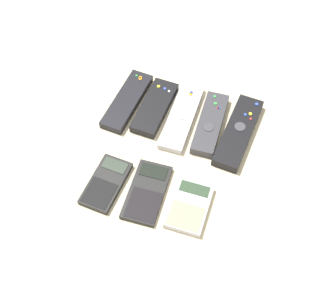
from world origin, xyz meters
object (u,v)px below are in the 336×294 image
remote_2 (183,117)px  calculator_1 (147,192)px  remote_4 (238,132)px  remote_1 (155,107)px  calculator_0 (106,183)px  calculator_2 (189,206)px  remote_0 (127,101)px  remote_3 (210,124)px

remote_2 → calculator_1: size_ratio=1.36×
remote_4 → remote_1: bearing=-178.0°
calculator_0 → calculator_2: calculator_2 is taller
remote_0 → remote_2: bearing=3.6°
remote_4 → remote_3: bearing=-178.5°
calculator_0 → remote_3: bearing=56.9°
remote_4 → calculator_1: 0.25m
remote_0 → calculator_0: size_ratio=1.41×
remote_2 → remote_3: 0.07m
remote_0 → remote_3: 0.21m
remote_0 → calculator_0: 0.23m
remote_1 → calculator_1: remote_1 is taller
calculator_0 → calculator_2: size_ratio=1.12×
remote_0 → remote_3: bearing=3.5°
remote_3 → remote_0: bearing=176.6°
remote_2 → remote_3: bearing=-2.1°
calculator_0 → calculator_1: calculator_0 is taller
remote_1 → calculator_0: (-0.03, -0.23, -0.00)m
remote_1 → remote_4: 0.20m
remote_0 → calculator_1: 0.25m
remote_2 → remote_4: 0.13m
remote_4 → calculator_2: 0.22m
remote_2 → calculator_2: size_ratio=1.70×
remote_3 → calculator_2: bearing=-88.1°
remote_2 → remote_0: bearing=178.1°
remote_0 → calculator_2: 0.31m
remote_3 → calculator_1: size_ratio=1.20×
remote_0 → remote_4: remote_4 is taller
calculator_1 → remote_0: bearing=118.3°
remote_4 → calculator_2: (-0.05, -0.21, -0.00)m
calculator_1 → calculator_2: bearing=-5.4°
remote_1 → remote_0: bearing=-175.9°
calculator_1 → calculator_0: bearing=-177.4°
remote_1 → remote_3: 0.14m
remote_0 → remote_4: bearing=3.0°
remote_0 → remote_3: (0.21, 0.00, 0.00)m
remote_3 → calculator_0: 0.28m
remote_3 → calculator_1: 0.23m
remote_2 → calculator_2: bearing=-70.2°
remote_3 → remote_4: size_ratio=0.86×
remote_4 → calculator_2: size_ratio=1.74×
remote_0 → calculator_2: size_ratio=1.57×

